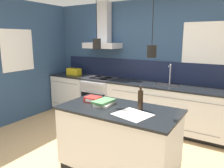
{
  "coord_description": "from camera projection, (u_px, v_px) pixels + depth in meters",
  "views": [
    {
      "loc": [
        1.78,
        -2.36,
        1.81
      ],
      "look_at": [
        -0.11,
        0.69,
        1.05
      ],
      "focal_mm": 35.0,
      "sensor_mm": 36.0,
      "label": 1
    }
  ],
  "objects": [
    {
      "name": "ground_plane",
      "position": [
        94.0,
        162.0,
        3.26
      ],
      "size": [
        16.0,
        16.0,
        0.0
      ],
      "primitive_type": "plane",
      "color": "tan",
      "rests_on": "ground"
    },
    {
      "name": "book_stack",
      "position": [
        104.0,
        103.0,
        2.99
      ],
      "size": [
        0.25,
        0.33,
        0.07
      ],
      "color": "silver",
      "rests_on": "kitchen_island"
    },
    {
      "name": "wall_back",
      "position": [
        146.0,
        60.0,
        4.68
      ],
      "size": [
        5.6,
        2.12,
        2.6
      ],
      "color": "navy",
      "rests_on": "ground_plane"
    },
    {
      "name": "counter_run_left",
      "position": [
        74.0,
        92.0,
        5.55
      ],
      "size": [
        0.97,
        0.64,
        0.91
      ],
      "color": "black",
      "rests_on": "ground_plane"
    },
    {
      "name": "oven_range",
      "position": [
        101.0,
        97.0,
        5.1
      ],
      "size": [
        0.74,
        0.66,
        0.91
      ],
      "color": "#B5B5BA",
      "rests_on": "ground_plane"
    },
    {
      "name": "counter_run_sink",
      "position": [
        166.0,
        108.0,
        4.31
      ],
      "size": [
        2.38,
        0.64,
        1.31
      ],
      "color": "black",
      "rests_on": "ground_plane"
    },
    {
      "name": "yellow_toolbox",
      "position": [
        74.0,
        72.0,
        5.41
      ],
      "size": [
        0.34,
        0.18,
        0.19
      ],
      "color": "gold",
      "rests_on": "counter_run_left"
    },
    {
      "name": "bottle_on_island",
      "position": [
        140.0,
        100.0,
        2.75
      ],
      "size": [
        0.07,
        0.07,
        0.32
      ],
      "color": "black",
      "rests_on": "kitchen_island"
    },
    {
      "name": "red_supply_box",
      "position": [
        93.0,
        99.0,
        3.13
      ],
      "size": [
        0.21,
        0.18,
        0.07
      ],
      "color": "red",
      "rests_on": "kitchen_island"
    },
    {
      "name": "kitchen_island",
      "position": [
        118.0,
        140.0,
        2.95
      ],
      "size": [
        1.57,
        0.83,
        0.91
      ],
      "color": "black",
      "rests_on": "ground_plane"
    },
    {
      "name": "paper_pile",
      "position": [
        133.0,
        115.0,
        2.61
      ],
      "size": [
        0.48,
        0.44,
        0.01
      ],
      "color": "silver",
      "rests_on": "kitchen_island"
    },
    {
      "name": "wall_left",
      "position": [
        23.0,
        61.0,
        4.82
      ],
      "size": [
        0.08,
        3.8,
        2.6
      ],
      "color": "navy",
      "rests_on": "ground_plane"
    }
  ]
}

